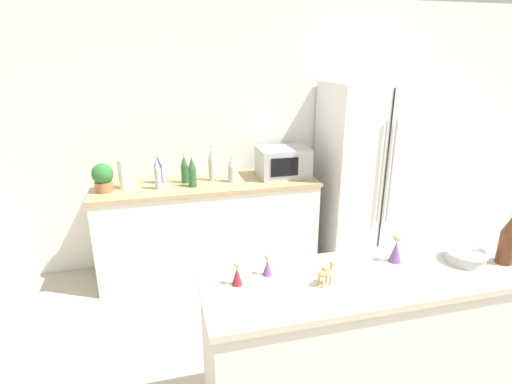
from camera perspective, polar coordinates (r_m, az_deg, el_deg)
name	(u,v)px	position (r m, az deg, el deg)	size (l,w,h in m)	color
wall_back	(244,134)	(4.05, -1.75, 8.21)	(8.00, 0.06, 2.55)	white
back_counter	(209,227)	(3.91, -6.77, -4.92)	(2.07, 0.63, 0.91)	silver
refrigerator	(367,172)	(4.22, 15.57, 2.70)	(0.90, 0.69, 1.80)	white
bar_counter	(372,348)	(2.48, 16.26, -20.63)	(1.87, 0.56, 0.95)	beige
potted_plant	(103,177)	(3.68, -21.04, 2.00)	(0.18, 0.18, 0.25)	#9E6B47
paper_towel_roll	(124,174)	(3.71, -18.31, 2.45)	(0.10, 0.10, 0.26)	white
microwave	(283,162)	(3.89, 3.88, 4.29)	(0.48, 0.37, 0.28)	#B2B5BA
back_bottle_0	(158,170)	(3.78, -13.82, 3.13)	(0.07, 0.07, 0.27)	navy
back_bottle_1	(212,164)	(3.77, -6.34, 3.95)	(0.07, 0.07, 0.32)	#B2B7BC
back_bottle_2	(185,169)	(3.74, -10.18, 3.20)	(0.07, 0.07, 0.27)	#2D6033
back_bottle_3	(192,172)	(3.61, -9.10, 2.78)	(0.07, 0.07, 0.28)	#2D6033
back_bottle_4	(158,174)	(3.60, -13.89, 2.56)	(0.06, 0.06, 0.29)	#B2B7BC
back_bottle_5	(232,170)	(3.71, -3.45, 3.23)	(0.08, 0.08, 0.25)	#B2B7BC
wine_bottle	(508,240)	(2.54, 32.35, -5.77)	(0.09, 0.09, 0.29)	#562D19
fruit_bowl	(466,256)	(2.49, 27.78, -8.05)	(0.22, 0.22, 0.06)	#B7BABF
camel_figurine	(326,272)	(2.02, 9.92, -11.20)	(0.10, 0.07, 0.12)	tan
wise_man_figurine_blue	(267,266)	(2.08, 1.65, -10.51)	(0.05, 0.05, 0.12)	#6B4784
wise_man_figurine_crimson	(396,250)	(2.32, 19.35, -7.81)	(0.07, 0.07, 0.16)	#6B4784
wise_man_figurine_purple	(237,275)	(2.00, -2.72, -11.73)	(0.05, 0.05, 0.13)	maroon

